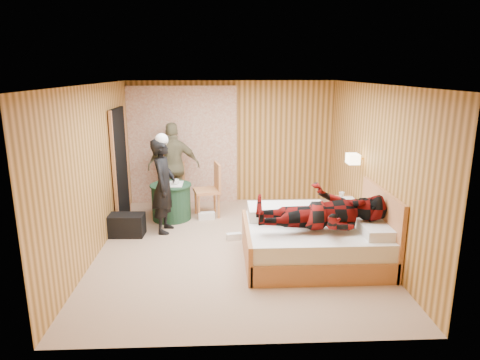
{
  "coord_description": "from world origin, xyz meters",
  "views": [
    {
      "loc": [
        -0.22,
        -6.27,
        2.69
      ],
      "look_at": [
        0.07,
        0.12,
        1.05
      ],
      "focal_mm": 32.0,
      "sensor_mm": 36.0,
      "label": 1
    }
  ],
  "objects_px": {
    "chair_far": "(174,183)",
    "woman_standing": "(164,186)",
    "round_table": "(171,201)",
    "duffel_bag": "(125,225)",
    "bed": "(315,240)",
    "nightstand": "(343,214)",
    "wall_lamp": "(353,159)",
    "man_at_table": "(174,166)",
    "chair_near": "(211,186)",
    "man_on_bed": "(323,202)"
  },
  "relations": [
    {
      "from": "chair_far",
      "to": "woman_standing",
      "type": "xyz_separation_m",
      "value": [
        -0.04,
        -1.24,
        0.27
      ]
    },
    {
      "from": "round_table",
      "to": "duffel_bag",
      "type": "distance_m",
      "value": 1.08
    },
    {
      "from": "bed",
      "to": "woman_standing",
      "type": "distance_m",
      "value": 2.69
    },
    {
      "from": "nightstand",
      "to": "duffel_bag",
      "type": "height_order",
      "value": "nightstand"
    },
    {
      "from": "bed",
      "to": "nightstand",
      "type": "xyz_separation_m",
      "value": [
        0.75,
        1.23,
        -0.03
      ]
    },
    {
      "from": "bed",
      "to": "nightstand",
      "type": "bearing_deg",
      "value": 58.55
    },
    {
      "from": "wall_lamp",
      "to": "nightstand",
      "type": "xyz_separation_m",
      "value": [
        -0.04,
        0.23,
        -1.02
      ]
    },
    {
      "from": "wall_lamp",
      "to": "man_at_table",
      "type": "bearing_deg",
      "value": 153.44
    },
    {
      "from": "chair_far",
      "to": "wall_lamp",
      "type": "bearing_deg",
      "value": -27.96
    },
    {
      "from": "woman_standing",
      "to": "wall_lamp",
      "type": "bearing_deg",
      "value": -88.4
    },
    {
      "from": "chair_near",
      "to": "chair_far",
      "type": "bearing_deg",
      "value": -133.8
    },
    {
      "from": "wall_lamp",
      "to": "chair_near",
      "type": "distance_m",
      "value": 2.66
    },
    {
      "from": "man_on_bed",
      "to": "wall_lamp",
      "type": "bearing_deg",
      "value": 57.82
    },
    {
      "from": "chair_far",
      "to": "woman_standing",
      "type": "distance_m",
      "value": 1.27
    },
    {
      "from": "wall_lamp",
      "to": "bed",
      "type": "distance_m",
      "value": 1.62
    },
    {
      "from": "round_table",
      "to": "woman_standing",
      "type": "relative_size",
      "value": 0.47
    },
    {
      "from": "nightstand",
      "to": "duffel_bag",
      "type": "distance_m",
      "value": 3.73
    },
    {
      "from": "chair_near",
      "to": "man_at_table",
      "type": "relative_size",
      "value": 0.59
    },
    {
      "from": "wall_lamp",
      "to": "woman_standing",
      "type": "xyz_separation_m",
      "value": [
        -3.12,
        0.27,
        -0.49
      ]
    },
    {
      "from": "chair_near",
      "to": "man_on_bed",
      "type": "relative_size",
      "value": 0.58
    },
    {
      "from": "wall_lamp",
      "to": "man_at_table",
      "type": "distance_m",
      "value": 3.47
    },
    {
      "from": "bed",
      "to": "man_on_bed",
      "type": "relative_size",
      "value": 1.12
    },
    {
      "from": "round_table",
      "to": "woman_standing",
      "type": "bearing_deg",
      "value": -93.76
    },
    {
      "from": "bed",
      "to": "chair_far",
      "type": "distance_m",
      "value": 3.4
    },
    {
      "from": "woman_standing",
      "to": "man_on_bed",
      "type": "relative_size",
      "value": 0.91
    },
    {
      "from": "round_table",
      "to": "man_on_bed",
      "type": "xyz_separation_m",
      "value": [
        2.3,
        -2.13,
        0.62
      ]
    },
    {
      "from": "wall_lamp",
      "to": "man_at_table",
      "type": "relative_size",
      "value": 0.15
    },
    {
      "from": "nightstand",
      "to": "chair_near",
      "type": "relative_size",
      "value": 0.55
    },
    {
      "from": "chair_far",
      "to": "duffel_bag",
      "type": "height_order",
      "value": "chair_far"
    },
    {
      "from": "man_on_bed",
      "to": "man_at_table",
      "type": "bearing_deg",
      "value": 129.77
    },
    {
      "from": "wall_lamp",
      "to": "duffel_bag",
      "type": "relative_size",
      "value": 0.4
    },
    {
      "from": "duffel_bag",
      "to": "round_table",
      "type": "bearing_deg",
      "value": 51.72
    },
    {
      "from": "nightstand",
      "to": "woman_standing",
      "type": "distance_m",
      "value": 3.12
    },
    {
      "from": "nightstand",
      "to": "woman_standing",
      "type": "relative_size",
      "value": 0.34
    },
    {
      "from": "bed",
      "to": "round_table",
      "type": "relative_size",
      "value": 2.61
    },
    {
      "from": "round_table",
      "to": "duffel_bag",
      "type": "bearing_deg",
      "value": -130.86
    },
    {
      "from": "wall_lamp",
      "to": "nightstand",
      "type": "distance_m",
      "value": 1.05
    },
    {
      "from": "duffel_bag",
      "to": "man_at_table",
      "type": "bearing_deg",
      "value": 66.8
    },
    {
      "from": "man_at_table",
      "to": "man_on_bed",
      "type": "height_order",
      "value": "man_on_bed"
    },
    {
      "from": "bed",
      "to": "round_table",
      "type": "distance_m",
      "value": 2.97
    },
    {
      "from": "round_table",
      "to": "woman_standing",
      "type": "distance_m",
      "value": 0.79
    },
    {
      "from": "round_table",
      "to": "nightstand",
      "type": "bearing_deg",
      "value": -12.43
    },
    {
      "from": "nightstand",
      "to": "chair_far",
      "type": "height_order",
      "value": "chair_far"
    },
    {
      "from": "chair_near",
      "to": "duffel_bag",
      "type": "relative_size",
      "value": 1.57
    },
    {
      "from": "bed",
      "to": "duffel_bag",
      "type": "relative_size",
      "value": 3.05
    },
    {
      "from": "chair_far",
      "to": "man_on_bed",
      "type": "relative_size",
      "value": 0.53
    },
    {
      "from": "duffel_bag",
      "to": "man_on_bed",
      "type": "height_order",
      "value": "man_on_bed"
    },
    {
      "from": "wall_lamp",
      "to": "chair_near",
      "type": "relative_size",
      "value": 0.25
    },
    {
      "from": "round_table",
      "to": "chair_far",
      "type": "height_order",
      "value": "chair_far"
    },
    {
      "from": "man_at_table",
      "to": "man_on_bed",
      "type": "distance_m",
      "value": 3.6
    }
  ]
}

